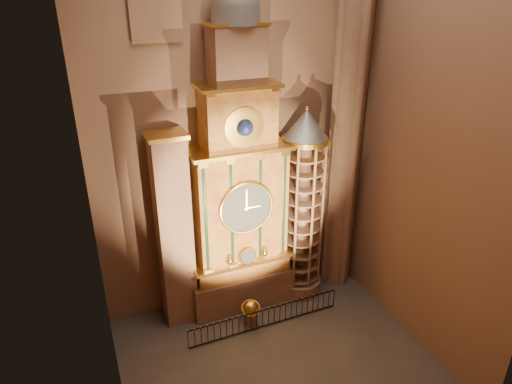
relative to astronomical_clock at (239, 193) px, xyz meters
name	(u,v)px	position (x,y,z in m)	size (l,w,h in m)	color
floor	(278,362)	(0.00, -4.96, -6.68)	(14.00, 14.00, 0.00)	#383330
wall_back	(230,103)	(0.00, 1.04, 4.32)	(22.00, 22.00, 0.00)	#8E644C
wall_left	(85,166)	(-7.00, -4.96, 4.32)	(22.00, 22.00, 0.00)	#8E644C
wall_right	(434,119)	(7.00, -4.96, 4.32)	(22.00, 22.00, 0.00)	#8E644C
astronomical_clock	(239,193)	(0.00, 0.00, 0.00)	(5.60, 2.41, 16.70)	#8C634C
portrait_tower	(174,232)	(-3.40, 0.02, -1.53)	(1.80, 1.60, 10.20)	#8C634C
stair_turret	(302,208)	(3.50, -0.26, -1.41)	(2.50, 2.50, 10.80)	#8C634C
gothic_pier	(350,96)	(6.10, 0.04, 4.32)	(2.04, 2.04, 22.00)	#8C634C
celestial_globe	(251,311)	(-0.19, -1.98, -5.83)	(1.11, 1.06, 1.42)	#8C634C
iron_railing	(266,318)	(0.41, -2.51, -6.07)	(8.18, 0.13, 1.11)	black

